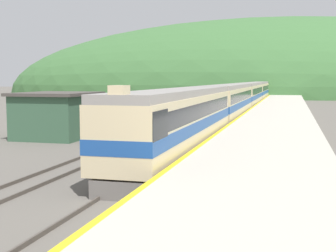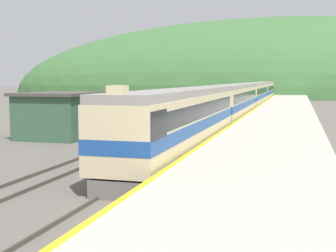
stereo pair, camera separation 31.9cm
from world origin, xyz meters
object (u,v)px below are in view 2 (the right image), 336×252
express_train_lead_car (181,120)px  carriage_second (233,102)px  carriage_fourth (264,91)px  carriage_third (253,95)px

express_train_lead_car → carriage_second: express_train_lead_car is taller
express_train_lead_car → carriage_fourth: size_ratio=0.98×
express_train_lead_car → carriage_second: bearing=90.0°
carriage_fourth → carriage_second: bearing=-90.0°
carriage_second → carriage_third: size_ratio=1.00×
express_train_lead_car → carriage_third: express_train_lead_car is taller
express_train_lead_car → carriage_second: 23.01m
express_train_lead_car → carriage_third: size_ratio=0.98×
carriage_second → carriage_third: bearing=90.0°
express_train_lead_car → carriage_second: size_ratio=0.98×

